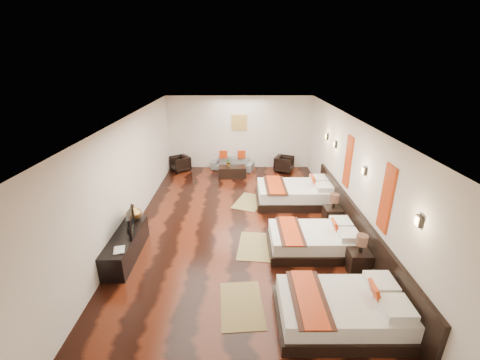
{
  "coord_description": "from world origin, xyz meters",
  "views": [
    {
      "loc": [
        -0.0,
        -7.14,
        4.17
      ],
      "look_at": [
        0.02,
        0.56,
        1.1
      ],
      "focal_mm": 23.4,
      "sensor_mm": 36.0,
      "label": 1
    }
  ],
  "objects_px": {
    "nightstand_a": "(359,259)",
    "figurine": "(134,212)",
    "armchair_left": "(180,163)",
    "bed_far": "(296,194)",
    "coffee_table": "(232,172)",
    "tv_console": "(126,246)",
    "sofa": "(232,164)",
    "table_plant": "(229,162)",
    "nightstand_b": "(332,214)",
    "book": "(114,251)",
    "tv": "(127,222)",
    "armchair_right": "(284,164)",
    "bed_near": "(343,310)",
    "bed_mid": "(314,240)"
  },
  "relations": [
    {
      "from": "nightstand_a",
      "to": "figurine",
      "type": "bearing_deg",
      "value": 165.88
    },
    {
      "from": "armchair_left",
      "to": "bed_far",
      "type": "bearing_deg",
      "value": 18.31
    },
    {
      "from": "bed_far",
      "to": "coffee_table",
      "type": "height_order",
      "value": "bed_far"
    },
    {
      "from": "coffee_table",
      "to": "tv_console",
      "type": "bearing_deg",
      "value": -114.42
    },
    {
      "from": "sofa",
      "to": "table_plant",
      "type": "distance_m",
      "value": 0.83
    },
    {
      "from": "nightstand_b",
      "to": "figurine",
      "type": "height_order",
      "value": "figurine"
    },
    {
      "from": "coffee_table",
      "to": "nightstand_a",
      "type": "bearing_deg",
      "value": -63.54
    },
    {
      "from": "nightstand_a",
      "to": "book",
      "type": "bearing_deg",
      "value": -178.94
    },
    {
      "from": "tv_console",
      "to": "tv",
      "type": "distance_m",
      "value": 0.53
    },
    {
      "from": "tv",
      "to": "armchair_right",
      "type": "bearing_deg",
      "value": -51.45
    },
    {
      "from": "bed_near",
      "to": "coffee_table",
      "type": "xyz_separation_m",
      "value": [
        -1.96,
        6.81,
        -0.08
      ]
    },
    {
      "from": "tv",
      "to": "coffee_table",
      "type": "distance_m",
      "value": 5.29
    },
    {
      "from": "bed_mid",
      "to": "figurine",
      "type": "relative_size",
      "value": 5.34
    },
    {
      "from": "nightstand_b",
      "to": "sofa",
      "type": "height_order",
      "value": "nightstand_b"
    },
    {
      "from": "armchair_left",
      "to": "coffee_table",
      "type": "xyz_separation_m",
      "value": [
        2.02,
        -0.68,
        -0.09
      ]
    },
    {
      "from": "tv_console",
      "to": "armchair_right",
      "type": "distance_m",
      "value": 6.94
    },
    {
      "from": "bed_far",
      "to": "coffee_table",
      "type": "relative_size",
      "value": 2.29
    },
    {
      "from": "bed_near",
      "to": "armchair_left",
      "type": "bearing_deg",
      "value": 117.96
    },
    {
      "from": "bed_mid",
      "to": "coffee_table",
      "type": "relative_size",
      "value": 2.01
    },
    {
      "from": "bed_mid",
      "to": "armchair_left",
      "type": "bearing_deg",
      "value": 126.51
    },
    {
      "from": "armchair_left",
      "to": "table_plant",
      "type": "distance_m",
      "value": 2.02
    },
    {
      "from": "coffee_table",
      "to": "table_plant",
      "type": "height_order",
      "value": "table_plant"
    },
    {
      "from": "bed_far",
      "to": "tv_console",
      "type": "distance_m",
      "value": 5.02
    },
    {
      "from": "nightstand_b",
      "to": "coffee_table",
      "type": "xyz_separation_m",
      "value": [
        -2.71,
        3.5,
        -0.11
      ]
    },
    {
      "from": "tv",
      "to": "figurine",
      "type": "bearing_deg",
      "value": -8.67
    },
    {
      "from": "tv_console",
      "to": "bed_far",
      "type": "bearing_deg",
      "value": 33.17
    },
    {
      "from": "figurine",
      "to": "armchair_right",
      "type": "xyz_separation_m",
      "value": [
        4.22,
        4.79,
        -0.44
      ]
    },
    {
      "from": "bed_far",
      "to": "armchair_right",
      "type": "distance_m",
      "value": 2.77
    },
    {
      "from": "bed_mid",
      "to": "figurine",
      "type": "distance_m",
      "value": 4.25
    },
    {
      "from": "nightstand_a",
      "to": "tv",
      "type": "relative_size",
      "value": 1.03
    },
    {
      "from": "nightstand_a",
      "to": "sofa",
      "type": "distance_m",
      "value": 6.82
    },
    {
      "from": "bed_far",
      "to": "coffee_table",
      "type": "xyz_separation_m",
      "value": [
        -1.96,
        2.18,
        -0.1
      ]
    },
    {
      "from": "book",
      "to": "table_plant",
      "type": "xyz_separation_m",
      "value": [
        2.12,
        5.58,
        -0.01
      ]
    },
    {
      "from": "tv_console",
      "to": "armchair_right",
      "type": "relative_size",
      "value": 2.71
    },
    {
      "from": "armchair_left",
      "to": "armchair_right",
      "type": "distance_m",
      "value": 4.01
    },
    {
      "from": "nightstand_a",
      "to": "bed_near",
      "type": "bearing_deg",
      "value": -118.76
    },
    {
      "from": "bed_near",
      "to": "figurine",
      "type": "xyz_separation_m",
      "value": [
        -4.2,
        2.61,
        0.46
      ]
    },
    {
      "from": "armchair_left",
      "to": "table_plant",
      "type": "height_order",
      "value": "table_plant"
    },
    {
      "from": "nightstand_a",
      "to": "armchair_right",
      "type": "xyz_separation_m",
      "value": [
        -0.72,
        6.03,
        0.0
      ]
    },
    {
      "from": "tv",
      "to": "figurine",
      "type": "xyz_separation_m",
      "value": [
        -0.05,
        0.58,
        -0.05
      ]
    },
    {
      "from": "tv_console",
      "to": "tv",
      "type": "bearing_deg",
      "value": 70.48
    },
    {
      "from": "nightstand_b",
      "to": "figurine",
      "type": "xyz_separation_m",
      "value": [
        -4.95,
        -0.7,
        0.43
      ]
    },
    {
      "from": "book",
      "to": "sofa",
      "type": "relative_size",
      "value": 0.17
    },
    {
      "from": "tv",
      "to": "coffee_table",
      "type": "height_order",
      "value": "tv"
    },
    {
      "from": "nightstand_a",
      "to": "table_plant",
      "type": "xyz_separation_m",
      "value": [
        -2.83,
        5.49,
        0.25
      ]
    },
    {
      "from": "armchair_right",
      "to": "coffee_table",
      "type": "bearing_deg",
      "value": 129.73
    },
    {
      "from": "bed_mid",
      "to": "tv",
      "type": "bearing_deg",
      "value": -178.73
    },
    {
      "from": "figurine",
      "to": "table_plant",
      "type": "distance_m",
      "value": 4.75
    },
    {
      "from": "sofa",
      "to": "armchair_right",
      "type": "distance_m",
      "value": 2.0
    },
    {
      "from": "bed_far",
      "to": "figurine",
      "type": "bearing_deg",
      "value": -154.27
    }
  ]
}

